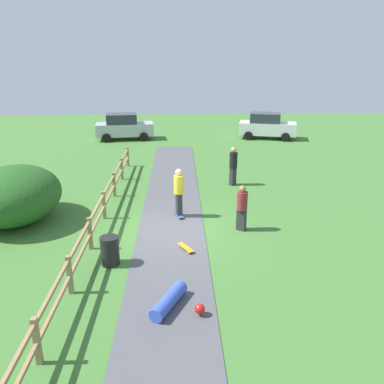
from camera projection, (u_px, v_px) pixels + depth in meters
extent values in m
plane|color=#427533|center=(171.00, 231.00, 14.38)|extent=(60.00, 60.00, 0.00)
cube|color=#515156|center=(171.00, 231.00, 14.37)|extent=(2.40, 28.00, 0.02)
cube|color=#997A51|center=(37.00, 341.00, 8.04)|extent=(0.12, 0.12, 1.10)
cube|color=#997A51|center=(70.00, 275.00, 10.47)|extent=(0.12, 0.12, 1.10)
cube|color=#997A51|center=(90.00, 233.00, 12.90)|extent=(0.12, 0.12, 1.10)
cube|color=#997A51|center=(104.00, 205.00, 15.33)|extent=(0.12, 0.12, 1.10)
cube|color=#997A51|center=(114.00, 185.00, 17.76)|extent=(0.12, 0.12, 1.10)
cube|color=#997A51|center=(122.00, 169.00, 20.19)|extent=(0.12, 0.12, 1.10)
cube|color=#997A51|center=(128.00, 157.00, 22.62)|extent=(0.12, 0.12, 1.10)
cube|color=#997A51|center=(98.00, 219.00, 14.13)|extent=(0.08, 18.00, 0.09)
cube|color=#997A51|center=(97.00, 208.00, 13.99)|extent=(0.08, 18.00, 0.09)
ellipsoid|color=#23561E|center=(14.00, 195.00, 14.92)|extent=(3.41, 4.09, 2.12)
cylinder|color=black|center=(110.00, 251.00, 11.97)|extent=(0.56, 0.56, 0.90)
cube|color=#265999|center=(179.00, 214.00, 15.66)|extent=(0.39, 0.82, 0.02)
cylinder|color=silver|center=(176.00, 213.00, 15.91)|extent=(0.04, 0.07, 0.06)
cylinder|color=silver|center=(179.00, 213.00, 15.95)|extent=(0.04, 0.07, 0.06)
cylinder|color=silver|center=(179.00, 218.00, 15.40)|extent=(0.04, 0.07, 0.06)
cylinder|color=silver|center=(183.00, 218.00, 15.44)|extent=(0.04, 0.07, 0.06)
cube|color=#2D2D33|center=(179.00, 204.00, 15.51)|extent=(0.27, 0.36, 0.86)
cylinder|color=yellow|center=(179.00, 184.00, 15.26)|extent=(0.46, 0.46, 0.72)
sphere|color=beige|center=(179.00, 172.00, 15.10)|extent=(0.26, 0.26, 0.26)
cylinder|color=blue|center=(169.00, 301.00, 9.97)|extent=(0.94, 1.45, 0.36)
sphere|color=red|center=(200.00, 309.00, 9.65)|extent=(0.26, 0.26, 0.26)
cube|color=#BF8C19|center=(186.00, 247.00, 12.97)|extent=(0.57, 0.79, 0.02)
cylinder|color=silver|center=(192.00, 251.00, 12.80)|extent=(0.06, 0.07, 0.06)
cylinder|color=silver|center=(188.00, 252.00, 12.72)|extent=(0.06, 0.07, 0.06)
cylinder|color=silver|center=(183.00, 245.00, 13.25)|extent=(0.06, 0.07, 0.06)
cylinder|color=silver|center=(179.00, 246.00, 13.17)|extent=(0.06, 0.07, 0.06)
cube|color=#2D2D33|center=(233.00, 176.00, 19.38)|extent=(0.37, 0.37, 0.88)
cylinder|color=black|center=(233.00, 160.00, 19.12)|extent=(0.54, 0.54, 0.73)
sphere|color=tan|center=(234.00, 150.00, 18.96)|extent=(0.26, 0.26, 0.26)
cube|color=#2D2D33|center=(241.00, 220.00, 14.37)|extent=(0.38, 0.34, 0.79)
cylinder|color=maroon|center=(242.00, 201.00, 14.13)|extent=(0.53, 0.53, 0.66)
sphere|color=#9E704C|center=(243.00, 189.00, 13.98)|extent=(0.24, 0.24, 0.24)
cube|color=silver|center=(267.00, 128.00, 30.11)|extent=(4.48, 2.63, 0.90)
cube|color=#2D333D|center=(265.00, 118.00, 29.89)|extent=(2.50, 2.03, 0.70)
cylinder|color=black|center=(285.00, 133.00, 30.81)|extent=(0.68, 0.38, 0.64)
cylinder|color=black|center=(285.00, 137.00, 29.18)|extent=(0.68, 0.38, 0.64)
cylinder|color=black|center=(250.00, 132.00, 31.33)|extent=(0.68, 0.38, 0.64)
cylinder|color=black|center=(248.00, 136.00, 29.70)|extent=(0.68, 0.38, 0.64)
cube|color=#B7B7BC|center=(125.00, 129.00, 29.77)|extent=(4.39, 2.25, 0.90)
cube|color=#2D333D|center=(122.00, 119.00, 29.48)|extent=(2.39, 1.84, 0.70)
cylinder|color=black|center=(143.00, 133.00, 30.95)|extent=(0.67, 0.32, 0.64)
cylinder|color=black|center=(144.00, 137.00, 29.31)|extent=(0.67, 0.32, 0.64)
cylinder|color=black|center=(107.00, 134.00, 30.53)|extent=(0.67, 0.32, 0.64)
cylinder|color=black|center=(106.00, 138.00, 28.89)|extent=(0.67, 0.32, 0.64)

